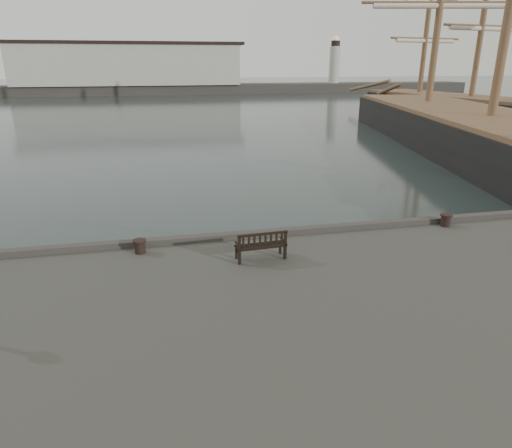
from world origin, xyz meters
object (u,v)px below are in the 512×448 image
(bench, at_px, (261,250))
(tall_ship_main, at_px, (486,145))
(bollard_right, at_px, (446,220))
(bollard_left, at_px, (140,246))
(tall_ship_far, at_px, (468,115))

(bench, distance_m, tall_ship_main, 27.76)
(bollard_right, bearing_deg, bollard_left, -179.05)
(bollard_left, bearing_deg, bench, -19.49)
(bench, relative_size, bollard_left, 3.59)
(bench, bearing_deg, bollard_left, 156.78)
(bollard_left, xyz_separation_m, tall_ship_far, (36.17, 35.17, -0.89))
(tall_ship_far, bearing_deg, bollard_right, -136.65)
(tall_ship_main, bearing_deg, bollard_left, -133.15)
(bollard_left, bearing_deg, bollard_right, 0.95)
(bollard_left, height_order, tall_ship_main, tall_ship_main)
(bollard_left, distance_m, tall_ship_main, 29.61)
(bollard_left, relative_size, tall_ship_main, 0.01)
(bollard_left, height_order, bollard_right, bollard_right)
(bench, xyz_separation_m, tall_ship_main, (21.13, 17.98, -0.97))
(bollard_right, bearing_deg, tall_ship_far, 52.90)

